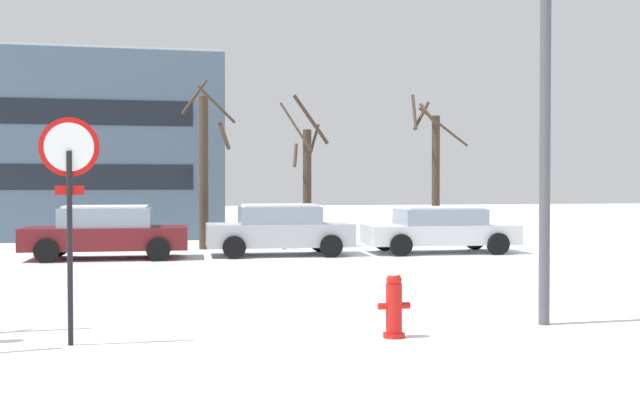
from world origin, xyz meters
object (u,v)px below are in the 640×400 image
(stop_sign, at_px, (69,186))
(parked_car_white, at_px, (440,229))
(fire_hydrant, at_px, (394,304))
(street_lamp, at_px, (564,68))
(parked_car_maroon, at_px, (106,232))
(parked_car_silver, at_px, (279,229))

(stop_sign, bearing_deg, parked_car_white, 51.50)
(fire_hydrant, xyz_separation_m, parked_car_white, (5.30, 12.32, 0.26))
(fire_hydrant, bearing_deg, parked_car_white, 66.72)
(fire_hydrant, distance_m, street_lamp, 4.35)
(street_lamp, xyz_separation_m, parked_car_maroon, (-7.12, 11.95, -3.04))
(parked_car_maroon, bearing_deg, parked_car_silver, 0.97)
(fire_hydrant, distance_m, parked_car_maroon, 13.17)
(parked_car_maroon, distance_m, parked_car_white, 9.66)
(parked_car_silver, bearing_deg, stop_sign, -111.09)
(parked_car_silver, xyz_separation_m, parked_car_white, (4.83, -0.19, -0.04))
(parked_car_maroon, bearing_deg, stop_sign, -89.31)
(parked_car_silver, bearing_deg, fire_hydrant, -92.15)
(fire_hydrant, bearing_deg, stop_sign, 175.20)
(stop_sign, xyz_separation_m, parked_car_maroon, (-0.14, 12.07, -1.31))
(street_lamp, distance_m, parked_car_white, 12.50)
(stop_sign, relative_size, parked_car_maroon, 0.65)
(stop_sign, distance_m, parked_car_white, 15.35)
(stop_sign, bearing_deg, street_lamp, 1.02)
(street_lamp, xyz_separation_m, parked_car_white, (2.54, 11.84, -3.07))
(parked_car_maroon, bearing_deg, fire_hydrant, -70.66)
(parked_car_maroon, distance_m, parked_car_silver, 4.83)
(stop_sign, relative_size, parked_car_silver, 0.69)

